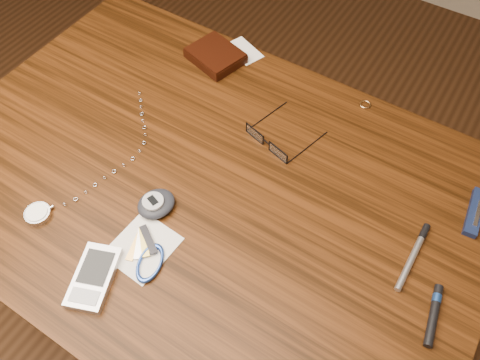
% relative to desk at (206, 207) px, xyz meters
% --- Properties ---
extents(ground, '(3.80, 3.80, 0.00)m').
position_rel_desk_xyz_m(ground, '(0.00, 0.00, -0.65)').
color(ground, '#472814').
rests_on(ground, ground).
extents(desk, '(1.00, 0.70, 0.75)m').
position_rel_desk_xyz_m(desk, '(0.00, 0.00, 0.00)').
color(desk, '#381B09').
rests_on(desk, ground).
extents(wallet_and_card, '(0.15, 0.15, 0.02)m').
position_rel_desk_xyz_m(wallet_and_card, '(-0.15, 0.27, 0.11)').
color(wallet_and_card, black).
rests_on(wallet_and_card, desk).
extents(eyeglasses, '(0.13, 0.14, 0.02)m').
position_rel_desk_xyz_m(eyeglasses, '(0.06, 0.13, 0.11)').
color(eyeglasses, black).
rests_on(eyeglasses, desk).
extents(gold_ring, '(0.03, 0.03, 0.00)m').
position_rel_desk_xyz_m(gold_ring, '(0.17, 0.32, 0.10)').
color(gold_ring, tan).
rests_on(gold_ring, desk).
extents(pocket_watch, '(0.10, 0.34, 0.01)m').
position_rel_desk_xyz_m(pocket_watch, '(-0.19, -0.20, 0.11)').
color(pocket_watch, silver).
rests_on(pocket_watch, desk).
extents(pda_phone, '(0.09, 0.12, 0.02)m').
position_rel_desk_xyz_m(pda_phone, '(-0.03, -0.25, 0.11)').
color(pda_phone, '#ADADB1').
rests_on(pda_phone, desk).
extents(pedometer, '(0.08, 0.08, 0.03)m').
position_rel_desk_xyz_m(pedometer, '(-0.03, -0.09, 0.11)').
color(pedometer, black).
rests_on(pedometer, desk).
extents(notepad_keys, '(0.11, 0.11, 0.01)m').
position_rel_desk_xyz_m(notepad_keys, '(0.01, -0.17, 0.11)').
color(notepad_keys, silver).
rests_on(notepad_keys, desk).
extents(pocket_knife, '(0.03, 0.10, 0.01)m').
position_rel_desk_xyz_m(pocket_knife, '(0.43, 0.18, 0.11)').
color(pocket_knife, '#111838').
rests_on(pocket_knife, desk).
extents(silver_pen, '(0.01, 0.13, 0.01)m').
position_rel_desk_xyz_m(silver_pen, '(0.37, 0.06, 0.11)').
color(silver_pen, '#B8B8BD').
rests_on(silver_pen, desk).
extents(black_blue_pen, '(0.03, 0.10, 0.01)m').
position_rel_desk_xyz_m(black_blue_pen, '(0.43, -0.02, 0.11)').
color(black_blue_pen, black).
rests_on(black_blue_pen, desk).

